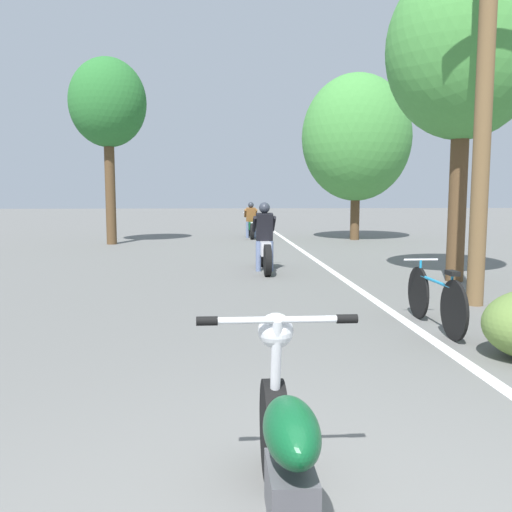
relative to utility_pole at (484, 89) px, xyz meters
name	(u,v)px	position (x,y,z in m)	size (l,w,h in m)	color
lane_stripe_edge	(308,255)	(-1.36, 6.64, -3.06)	(0.14, 48.00, 0.01)	white
utility_pole	(484,89)	(0.00, 0.00, 0.00)	(1.10, 0.24, 5.96)	brown
roadside_tree_right_near	(464,51)	(0.65, 2.17, 1.06)	(2.76, 2.48, 5.76)	#513A23
roadside_tree_right_far	(356,138)	(1.07, 11.35, 0.49)	(3.80, 3.42, 5.75)	#513A23
roadside_tree_left	(108,105)	(-7.19, 10.16, 1.34)	(2.41, 2.17, 5.86)	#513A23
motorcycle_foreground	(289,470)	(-3.41, -5.30, -2.66)	(0.84, 2.05, 0.98)	black
motorcycle_rider_lead	(264,245)	(-2.77, 3.73, -2.53)	(0.50, 2.11, 1.44)	black
motorcycle_rider_far	(251,224)	(-2.55, 12.42, -2.57)	(0.50, 2.02, 1.32)	black
bicycle_parked	(435,299)	(-1.13, -1.31, -2.70)	(0.44, 1.75, 0.79)	black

